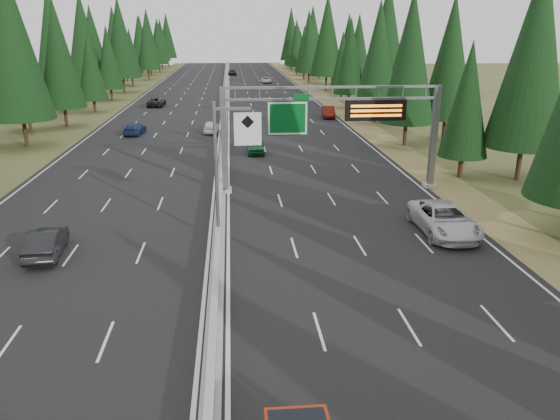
{
  "coord_description": "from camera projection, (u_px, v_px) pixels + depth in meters",
  "views": [
    {
      "loc": [
        0.93,
        -4.81,
        11.69
      ],
      "look_at": [
        3.14,
        20.0,
        3.49
      ],
      "focal_mm": 35.0,
      "sensor_mm": 36.0,
      "label": 1
    }
  ],
  "objects": [
    {
      "name": "car_onc_far",
      "position": [
        157.0,
        102.0,
        87.81
      ],
      "size": [
        2.67,
        5.43,
        1.48
      ],
      "primitive_type": "imported",
      "rotation": [
        0.0,
        0.0,
        3.1
      ],
      "color": "black",
      "rests_on": "road"
    },
    {
      "name": "hov_sign_pole",
      "position": [
        226.0,
        162.0,
        30.32
      ],
      "size": [
        2.8,
        0.5,
        8.0
      ],
      "color": "slate",
      "rests_on": "road"
    },
    {
      "name": "shoulder_right",
      "position": [
        339.0,
        109.0,
        85.3
      ],
      "size": [
        3.6,
        260.0,
        0.06
      ],
      "primitive_type": "cube",
      "color": "olive",
      "rests_on": "ground"
    },
    {
      "name": "car_ahead_far",
      "position": [
        232.0,
        72.0,
        149.19
      ],
      "size": [
        2.39,
        5.02,
        1.66
      ],
      "primitive_type": "imported",
      "rotation": [
        0.0,
        0.0,
        0.09
      ],
      "color": "black",
      "rests_on": "road"
    },
    {
      "name": "car_onc_near",
      "position": [
        46.0,
        242.0,
        29.43
      ],
      "size": [
        2.03,
        4.7,
        1.51
      ],
      "primitive_type": "imported",
      "rotation": [
        0.0,
        0.0,
        3.24
      ],
      "color": "black",
      "rests_on": "road"
    },
    {
      "name": "median_barrier",
      "position": [
        225.0,
        108.0,
        83.68
      ],
      "size": [
        0.7,
        260.0,
        0.85
      ],
      "color": "#999893",
      "rests_on": "road"
    },
    {
      "name": "car_onc_white",
      "position": [
        211.0,
        127.0,
        64.91
      ],
      "size": [
        1.89,
        4.37,
        1.47
      ],
      "primitive_type": "imported",
      "rotation": [
        0.0,
        0.0,
        3.1
      ],
      "color": "silver",
      "rests_on": "road"
    },
    {
      "name": "tree_row_right",
      "position": [
        394.0,
        49.0,
        71.17
      ],
      "size": [
        11.96,
        241.66,
        18.96
      ],
      "color": "black",
      "rests_on": "ground"
    },
    {
      "name": "tree_row_left",
      "position": [
        53.0,
        48.0,
        72.05
      ],
      "size": [
        11.53,
        244.95,
        18.84
      ],
      "color": "black",
      "rests_on": "ground"
    },
    {
      "name": "car_ahead_dkred",
      "position": [
        328.0,
        112.0,
        76.4
      ],
      "size": [
        2.08,
        4.83,
        1.55
      ],
      "primitive_type": "imported",
      "rotation": [
        0.0,
        0.0,
        -0.09
      ],
      "color": "#60150D",
      "rests_on": "road"
    },
    {
      "name": "silver_minivan",
      "position": [
        444.0,
        219.0,
        32.65
      ],
      "size": [
        2.91,
        6.3,
        1.75
      ],
      "primitive_type": "imported",
      "rotation": [
        0.0,
        0.0,
        -0.0
      ],
      "color": "silver",
      "rests_on": "road"
    },
    {
      "name": "shoulder_left",
      "position": [
        107.0,
        112.0,
        82.3
      ],
      "size": [
        3.6,
        260.0,
        0.06
      ],
      "primitive_type": "cube",
      "color": "#414C23",
      "rests_on": "ground"
    },
    {
      "name": "car_onc_blue",
      "position": [
        135.0,
        128.0,
        64.01
      ],
      "size": [
        2.33,
        4.86,
        1.37
      ],
      "primitive_type": "imported",
      "rotation": [
        0.0,
        0.0,
        3.05
      ],
      "color": "navy",
      "rests_on": "road"
    },
    {
      "name": "car_ahead_dkgrey",
      "position": [
        293.0,
        118.0,
        71.22
      ],
      "size": [
        2.17,
        4.89,
        1.4
      ],
      "primitive_type": "imported",
      "rotation": [
        0.0,
        0.0,
        0.05
      ],
      "color": "black",
      "rests_on": "road"
    },
    {
      "name": "sign_gantry",
      "position": [
        340.0,
        122.0,
        40.23
      ],
      "size": [
        16.75,
        0.98,
        7.8
      ],
      "color": "slate",
      "rests_on": "road"
    },
    {
      "name": "car_ahead_white",
      "position": [
        266.0,
        80.0,
        126.9
      ],
      "size": [
        2.33,
        4.88,
        1.34
      ],
      "primitive_type": "imported",
      "rotation": [
        0.0,
        0.0,
        -0.02
      ],
      "color": "silver",
      "rests_on": "road"
    },
    {
      "name": "road",
      "position": [
        225.0,
        110.0,
        83.8
      ],
      "size": [
        32.0,
        260.0,
        0.08
      ],
      "primitive_type": "cube",
      "color": "black",
      "rests_on": "ground"
    },
    {
      "name": "car_ahead_green",
      "position": [
        256.0,
        146.0,
        54.24
      ],
      "size": [
        1.81,
        4.24,
        1.43
      ],
      "primitive_type": "imported",
      "rotation": [
        0.0,
        0.0,
        -0.03
      ],
      "color": "#155B2F",
      "rests_on": "road"
    }
  ]
}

